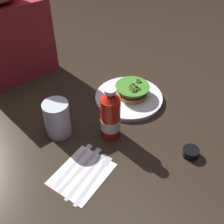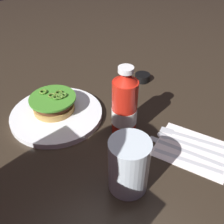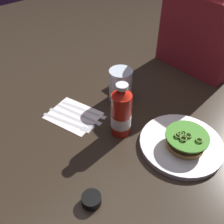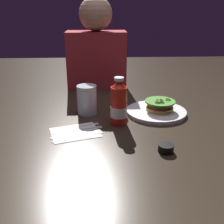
# 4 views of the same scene
# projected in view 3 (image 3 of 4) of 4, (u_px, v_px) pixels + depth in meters

# --- Properties ---
(ground_plane) EXTENTS (3.00, 3.00, 0.00)m
(ground_plane) POSITION_uv_depth(u_px,v_px,m) (129.00, 131.00, 0.90)
(ground_plane) COLOR #2E251B
(dinner_plate) EXTENTS (0.27, 0.27, 0.02)m
(dinner_plate) POSITION_uv_depth(u_px,v_px,m) (181.00, 144.00, 0.84)
(dinner_plate) COLOR white
(dinner_plate) RESTS_ON ground_plane
(burger_sandwich) EXTENTS (0.14, 0.14, 0.05)m
(burger_sandwich) POSITION_uv_depth(u_px,v_px,m) (186.00, 140.00, 0.81)
(burger_sandwich) COLOR #B08644
(burger_sandwich) RESTS_ON dinner_plate
(ketchup_bottle) EXTENTS (0.07, 0.07, 0.20)m
(ketchup_bottle) POSITION_uv_depth(u_px,v_px,m) (121.00, 113.00, 0.84)
(ketchup_bottle) COLOR red
(ketchup_bottle) RESTS_ON ground_plane
(water_glass) EXTENTS (0.09, 0.09, 0.13)m
(water_glass) POSITION_uv_depth(u_px,v_px,m) (120.00, 85.00, 0.99)
(water_glass) COLOR silver
(water_glass) RESTS_ON ground_plane
(condiment_cup) EXTENTS (0.05, 0.05, 0.03)m
(condiment_cup) POSITION_uv_depth(u_px,v_px,m) (92.00, 200.00, 0.69)
(condiment_cup) COLOR black
(condiment_cup) RESTS_ON ground_plane
(napkin) EXTENTS (0.22, 0.19, 0.00)m
(napkin) POSITION_uv_depth(u_px,v_px,m) (73.00, 115.00, 0.95)
(napkin) COLOR white
(napkin) RESTS_ON ground_plane
(fork_utensil) EXTENTS (0.19, 0.09, 0.00)m
(fork_utensil) POSITION_uv_depth(u_px,v_px,m) (70.00, 123.00, 0.92)
(fork_utensil) COLOR silver
(fork_utensil) RESTS_ON napkin
(spoon_utensil) EXTENTS (0.19, 0.08, 0.00)m
(spoon_utensil) POSITION_uv_depth(u_px,v_px,m) (78.00, 120.00, 0.93)
(spoon_utensil) COLOR silver
(spoon_utensil) RESTS_ON napkin
(steak_knife) EXTENTS (0.20, 0.07, 0.00)m
(steak_knife) POSITION_uv_depth(u_px,v_px,m) (81.00, 115.00, 0.95)
(steak_knife) COLOR silver
(steak_knife) RESTS_ON napkin
(butter_knife) EXTENTS (0.19, 0.08, 0.00)m
(butter_knife) POSITION_uv_depth(u_px,v_px,m) (86.00, 110.00, 0.97)
(butter_knife) COLOR silver
(butter_knife) RESTS_ON napkin
(diner_person) EXTENTS (0.34, 0.19, 0.51)m
(diner_person) POSITION_uv_depth(u_px,v_px,m) (204.00, 17.00, 1.06)
(diner_person) COLOR maroon
(diner_person) RESTS_ON ground_plane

